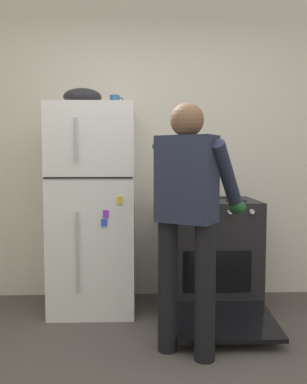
{
  "coord_description": "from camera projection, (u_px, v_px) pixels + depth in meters",
  "views": [
    {
      "loc": [
        -0.03,
        -1.9,
        1.25
      ],
      "look_at": [
        0.08,
        1.32,
        1.0
      ],
      "focal_mm": 38.91,
      "sensor_mm": 36.0,
      "label": 1
    }
  ],
  "objects": [
    {
      "name": "kitchen_wall_back",
      "position": [
        142.0,
        149.0,
        3.82
      ],
      "size": [
        6.0,
        0.1,
        2.7
      ],
      "primitive_type": "cube",
      "color": "silver",
      "rests_on": "ground"
    },
    {
      "name": "stove_range",
      "position": [
        211.0,
        255.0,
        3.52
      ],
      "size": [
        0.76,
        1.22,
        0.92
      ],
      "color": "black",
      "rests_on": "ground"
    },
    {
      "name": "refrigerator",
      "position": [
        94.0,
        208.0,
        3.47
      ],
      "size": [
        0.68,
        0.72,
        1.69
      ],
      "color": "white",
      "rests_on": "ground"
    },
    {
      "name": "mixing_bowl",
      "position": [
        83.0,
        97.0,
        3.4
      ],
      "size": [
        0.31,
        0.31,
        0.14
      ],
      "primitive_type": "ellipsoid",
      "color": "black",
      "rests_on": "refrigerator"
    },
    {
      "name": "red_pot",
      "position": [
        193.0,
        193.0,
        3.44
      ],
      "size": [
        0.35,
        0.25,
        0.12
      ],
      "color": "#19479E",
      "rests_on": "stove_range"
    },
    {
      "name": "coffee_mug",
      "position": [
        115.0,
        101.0,
        3.46
      ],
      "size": [
        0.11,
        0.08,
        0.1
      ],
      "color": "#2D6093",
      "rests_on": "refrigerator"
    },
    {
      "name": "person_cook",
      "position": [
        189.0,
        207.0,
        2.63
      ],
      "size": [
        0.65,
        0.69,
        1.6
      ],
      "color": "black",
      "rests_on": "ground"
    }
  ]
}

